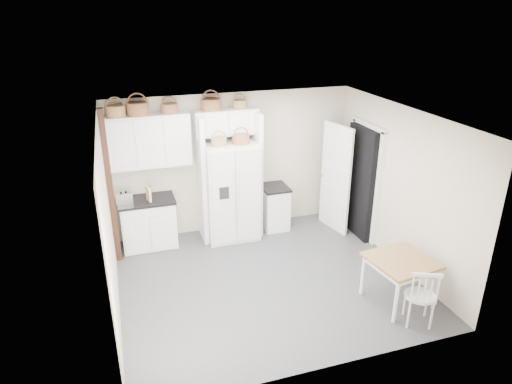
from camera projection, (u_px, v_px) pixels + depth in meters
name	position (u px, v px, depth m)	size (l,w,h in m)	color
floor	(267.00, 279.00, 7.21)	(4.50, 4.50, 0.00)	#37383F
ceiling	(269.00, 118.00, 6.22)	(4.50, 4.50, 0.00)	white
wall_back	(233.00, 163.00, 8.47)	(4.50, 4.50, 0.00)	beige
wall_left	(109.00, 225.00, 6.08)	(4.00, 4.00, 0.00)	beige
wall_right	(400.00, 187.00, 7.34)	(4.00, 4.00, 0.00)	beige
refrigerator	(231.00, 191.00, 8.25)	(0.93, 0.75, 1.80)	silver
base_cab_left	(149.00, 224.00, 8.08)	(0.93, 0.59, 0.86)	silver
base_cab_right	(274.00, 208.00, 8.76)	(0.46, 0.55, 0.81)	silver
dining_table	(399.00, 280.00, 6.57)	(0.84, 0.84, 0.70)	brown
windsor_chair	(420.00, 296.00, 6.09)	(0.42, 0.38, 0.86)	silver
counter_left	(146.00, 200.00, 7.91)	(0.97, 0.62, 0.04)	black
counter_right	(275.00, 188.00, 8.59)	(0.50, 0.59, 0.04)	black
toaster	(124.00, 198.00, 7.73)	(0.27, 0.16, 0.19)	silver
cookbook_red	(150.00, 194.00, 7.81)	(0.04, 0.16, 0.25)	#A70D0D
cookbook_cream	(149.00, 194.00, 7.80)	(0.04, 0.18, 0.26)	beige
basket_upper_a	(116.00, 111.00, 7.34)	(0.31, 0.31, 0.18)	brown
basket_upper_b	(138.00, 109.00, 7.43)	(0.35, 0.35, 0.21)	brown
basket_upper_c	(169.00, 108.00, 7.58)	(0.27, 0.27, 0.16)	brown
basket_bridge_a	(211.00, 105.00, 7.77)	(0.34, 0.34, 0.19)	brown
basket_bridge_b	(239.00, 104.00, 7.92)	(0.25, 0.25, 0.14)	brown
basket_fridge_a	(219.00, 142.00, 7.73)	(0.26, 0.26, 0.14)	brown
basket_fridge_b	(241.00, 139.00, 7.84)	(0.30, 0.30, 0.16)	brown
upper_cabinet	(149.00, 141.00, 7.68)	(1.40, 0.34, 0.90)	silver
bridge_cabinet	(226.00, 122.00, 7.97)	(1.12, 0.34, 0.45)	silver
fridge_panel_left	(201.00, 180.00, 8.08)	(0.08, 0.60, 2.30)	silver
fridge_panel_right	(256.00, 174.00, 8.37)	(0.08, 0.60, 2.30)	silver
trim_post	(110.00, 189.00, 7.29)	(0.09, 0.09, 2.60)	#34170D
doorway_void	(362.00, 182.00, 8.30)	(0.18, 0.85, 2.05)	black
door_slab	(335.00, 178.00, 8.50)	(0.80, 0.04, 2.05)	white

